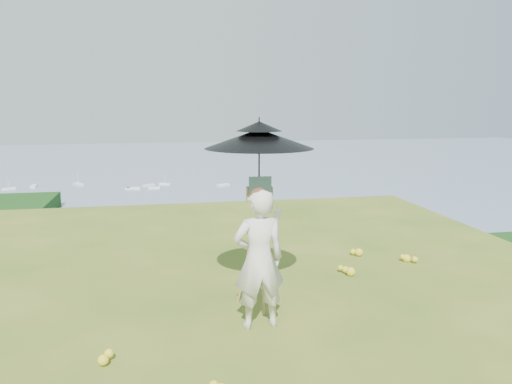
{
  "coord_description": "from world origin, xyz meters",
  "views": [
    {
      "loc": [
        0.59,
        -5.83,
        2.59
      ],
      "look_at": [
        2.2,
        2.54,
        1.05
      ],
      "focal_mm": 35.0,
      "sensor_mm": 36.0,
      "label": 1
    }
  ],
  "objects": [
    {
      "name": "shoreline_tier",
      "position": [
        0.0,
        75.0,
        -36.0
      ],
      "size": [
        170.0,
        28.0,
        8.0
      ],
      "primitive_type": "cube",
      "color": "gray",
      "rests_on": "bay_water"
    },
    {
      "name": "ground",
      "position": [
        0.0,
        0.0,
        0.0
      ],
      "size": [
        14.0,
        14.0,
        0.0
      ],
      "primitive_type": "plane",
      "color": "#42621C",
      "rests_on": "ground"
    },
    {
      "name": "field_easel",
      "position": [
        1.79,
        0.14,
        0.85
      ],
      "size": [
        0.68,
        0.68,
        1.7
      ],
      "primitive_type": null,
      "rotation": [
        0.0,
        0.0,
        -0.06
      ],
      "color": "#8E5F3B",
      "rests_on": "ground"
    },
    {
      "name": "slope_trees",
      "position": [
        0.0,
        35.0,
        -15.0
      ],
      "size": [
        110.0,
        50.0,
        6.0
      ],
      "primitive_type": null,
      "color": "#234815",
      "rests_on": "forest_slope"
    },
    {
      "name": "sun_umbrella",
      "position": [
        1.79,
        0.17,
        1.9
      ],
      "size": [
        1.38,
        1.38,
        1.02
      ],
      "primitive_type": null,
      "rotation": [
        0.0,
        0.0,
        0.02
      ],
      "color": "black",
      "rests_on": "field_easel"
    },
    {
      "name": "painter",
      "position": [
        1.66,
        -0.46,
        0.82
      ],
      "size": [
        0.62,
        0.44,
        1.64
      ],
      "primitive_type": "imported",
      "rotation": [
        0.0,
        0.0,
        3.22
      ],
      "color": "beige",
      "rests_on": "ground"
    },
    {
      "name": "painter_cap",
      "position": [
        1.66,
        -0.46,
        1.59
      ],
      "size": [
        0.22,
        0.26,
        0.1
      ],
      "primitive_type": null,
      "rotation": [
        0.0,
        0.0,
        0.06
      ],
      "color": "#E37C82",
      "rests_on": "painter"
    },
    {
      "name": "moored_boats",
      "position": [
        -12.5,
        161.0,
        -33.65
      ],
      "size": [
        140.0,
        140.0,
        0.7
      ],
      "primitive_type": null,
      "color": "white",
      "rests_on": "bay_water"
    },
    {
      "name": "harbor_town",
      "position": [
        0.0,
        75.0,
        -29.5
      ],
      "size": [
        110.0,
        22.0,
        5.0
      ],
      "primitive_type": null,
      "color": "silver",
      "rests_on": "shoreline_tier"
    },
    {
      "name": "bay_water",
      "position": [
        0.0,
        240.0,
        -34.0
      ],
      "size": [
        700.0,
        700.0,
        0.0
      ],
      "primitive_type": "plane",
      "color": "#7389A5",
      "rests_on": "ground"
    },
    {
      "name": "wildflowers",
      "position": [
        0.0,
        0.25,
        0.06
      ],
      "size": [
        10.0,
        10.5,
        0.12
      ],
      "primitive_type": null,
      "color": "yellow",
      "rests_on": "ground"
    }
  ]
}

